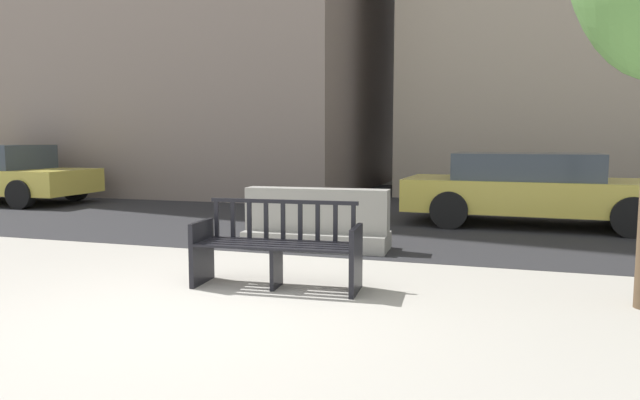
% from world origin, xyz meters
% --- Properties ---
extents(ground_plane, '(200.00, 200.00, 0.00)m').
position_xyz_m(ground_plane, '(0.00, 0.00, 0.00)').
color(ground_plane, '#ADA89E').
extents(street_asphalt, '(120.00, 12.00, 0.01)m').
position_xyz_m(street_asphalt, '(0.00, 8.70, 0.00)').
color(street_asphalt, '#28282B').
rests_on(street_asphalt, ground).
extents(street_bench, '(1.72, 0.63, 0.88)m').
position_xyz_m(street_bench, '(0.33, 1.13, 0.40)').
color(street_bench, black).
rests_on(street_bench, ground).
extents(jersey_barrier_centre, '(2.03, 0.76, 0.84)m').
position_xyz_m(jersey_barrier_centre, '(0.09, 3.24, 0.34)').
color(jersey_barrier_centre, gray).
rests_on(jersey_barrier_centre, ground).
extents(car_taxi_near, '(4.53, 2.07, 1.27)m').
position_xyz_m(car_taxi_near, '(3.07, 6.41, 0.66)').
color(car_taxi_near, '#DBC64C').
rests_on(car_taxi_near, ground).
extents(car_sedan_mid, '(4.35, 2.11, 1.39)m').
position_xyz_m(car_sedan_mid, '(-8.88, 6.51, 0.69)').
color(car_sedan_mid, '#DBC64C').
rests_on(car_sedan_mid, ground).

